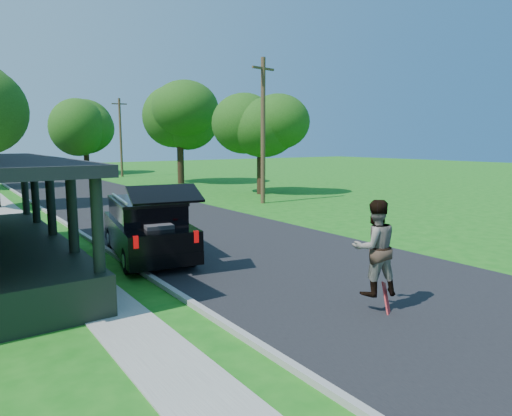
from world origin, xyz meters
TOP-DOWN VIEW (x-y plane):
  - ground at (0.00, 0.00)m, footprint 140.00×140.00m
  - street at (0.00, 20.00)m, footprint 8.00×120.00m
  - curb at (-4.05, 20.00)m, footprint 0.15×120.00m
  - sidewalk at (-5.60, 20.00)m, footprint 1.30×120.00m
  - black_suv at (-3.20, 5.32)m, footprint 2.78×5.45m
  - skateboarder at (-1.00, -1.71)m, footprint 1.19×1.06m
  - skateboard at (-0.83, -1.94)m, footprint 0.39×0.44m
  - tree_right_near at (9.60, 17.27)m, footprint 5.12×5.15m
  - tree_right_mid at (8.59, 27.62)m, footprint 7.55×7.67m
  - tree_right_far at (5.13, 43.97)m, footprint 6.41×6.43m
  - utility_pole_near at (7.00, 13.37)m, footprint 1.62×0.35m
  - utility_pole_far at (7.00, 37.81)m, footprint 1.48×0.35m

SIDE VIEW (x-z plane):
  - ground at x=0.00m, z-range 0.00..0.00m
  - street at x=0.00m, z-range -0.01..0.01m
  - curb at x=-4.05m, z-range -0.06..0.06m
  - sidewalk at x=-5.60m, z-range -0.01..0.01m
  - skateboard at x=-0.83m, z-range -0.14..0.60m
  - black_suv at x=-3.20m, z-range -0.29..2.14m
  - skateboarder at x=-1.00m, z-range 0.35..2.38m
  - utility_pole_far at x=7.00m, z-range 0.13..7.92m
  - utility_pole_near at x=7.00m, z-range 0.14..8.34m
  - tree_right_near at x=9.60m, z-range 1.26..8.67m
  - tree_right_far at x=5.13m, z-range 1.07..9.52m
  - tree_right_mid at x=8.59m, z-range 1.42..11.05m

